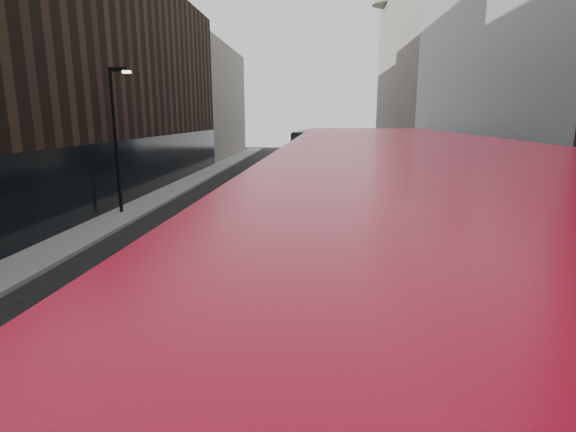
% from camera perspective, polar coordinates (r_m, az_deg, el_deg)
% --- Properties ---
extents(sidewalk_right, '(3.00, 80.00, 0.15)m').
position_cam_1_polar(sidewalk_right, '(29.64, 15.23, 2.76)').
color(sidewalk_right, slate).
rests_on(sidewalk_right, ground).
extents(sidewalk_left, '(2.00, 80.00, 0.15)m').
position_cam_1_polar(sidewalk_left, '(30.60, -14.57, 3.10)').
color(sidewalk_left, slate).
rests_on(sidewalk_left, ground).
extents(building_modern_block, '(5.03, 22.00, 20.00)m').
position_cam_1_polar(building_modern_block, '(27.03, 27.24, 21.95)').
color(building_modern_block, '#A6ABB1').
rests_on(building_modern_block, ground).
extents(building_victorian, '(6.50, 24.00, 21.00)m').
position_cam_1_polar(building_victorian, '(48.88, 16.09, 17.65)').
color(building_victorian, slate).
rests_on(building_victorian, ground).
extents(building_left_mid, '(5.00, 24.00, 14.00)m').
position_cam_1_polar(building_left_mid, '(36.19, -18.10, 15.29)').
color(building_left_mid, black).
rests_on(building_left_mid, ground).
extents(building_left_far, '(5.00, 20.00, 13.00)m').
position_cam_1_polar(building_left_far, '(57.21, -9.72, 13.95)').
color(building_left_far, slate).
rests_on(building_left_far, ground).
extents(street_lamp, '(1.06, 0.22, 7.00)m').
position_cam_1_polar(street_lamp, '(23.80, -20.94, 10.06)').
color(street_lamp, black).
rests_on(street_lamp, sidewalk_left).
extents(red_bus, '(2.92, 11.45, 4.60)m').
position_cam_1_polar(red_bus, '(5.74, 13.30, -11.42)').
color(red_bus, '#B10A25').
rests_on(red_bus, ground).
extents(grey_bus, '(3.74, 11.39, 3.62)m').
position_cam_1_polar(grey_bus, '(42.63, 3.24, 8.53)').
color(grey_bus, black).
rests_on(grey_bus, ground).
extents(car_a, '(2.20, 4.55, 1.50)m').
position_cam_1_polar(car_a, '(17.64, 9.66, -1.14)').
color(car_a, black).
rests_on(car_a, ground).
extents(car_b, '(2.17, 4.85, 1.54)m').
position_cam_1_polar(car_b, '(22.04, 2.76, 1.80)').
color(car_b, gray).
rests_on(car_b, ground).
extents(car_c, '(2.02, 4.49, 1.28)m').
position_cam_1_polar(car_c, '(28.92, 2.60, 4.09)').
color(car_c, black).
rests_on(car_c, ground).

